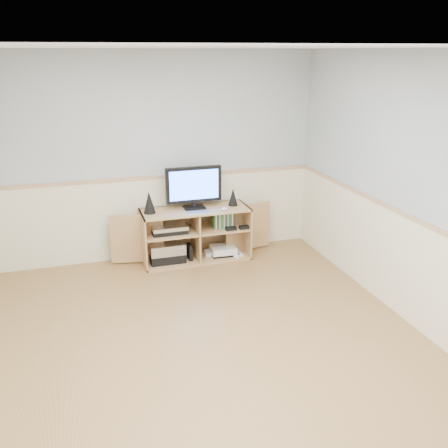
{
  "coord_description": "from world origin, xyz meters",
  "views": [
    {
      "loc": [
        -0.96,
        -3.66,
        2.48
      ],
      "look_at": [
        0.54,
        1.2,
        0.7
      ],
      "focal_mm": 40.0,
      "sensor_mm": 36.0,
      "label": 1
    }
  ],
  "objects_px": {
    "monitor": "(194,186)",
    "keyboard": "(199,212)",
    "media_cabinet": "(194,232)",
    "game_consoles": "(222,251)"
  },
  "relations": [
    {
      "from": "media_cabinet",
      "to": "monitor",
      "type": "relative_size",
      "value": 3.02
    },
    {
      "from": "monitor",
      "to": "game_consoles",
      "type": "distance_m",
      "value": 0.93
    },
    {
      "from": "monitor",
      "to": "game_consoles",
      "type": "bearing_deg",
      "value": -10.15
    },
    {
      "from": "monitor",
      "to": "game_consoles",
      "type": "xyz_separation_m",
      "value": [
        0.34,
        -0.06,
        -0.86
      ]
    },
    {
      "from": "monitor",
      "to": "keyboard",
      "type": "distance_m",
      "value": 0.33
    },
    {
      "from": "monitor",
      "to": "keyboard",
      "type": "bearing_deg",
      "value": -85.8
    },
    {
      "from": "media_cabinet",
      "to": "monitor",
      "type": "height_order",
      "value": "monitor"
    },
    {
      "from": "keyboard",
      "to": "game_consoles",
      "type": "distance_m",
      "value": 0.68
    },
    {
      "from": "monitor",
      "to": "keyboard",
      "type": "relative_size",
      "value": 2.47
    },
    {
      "from": "media_cabinet",
      "to": "game_consoles",
      "type": "relative_size",
      "value": 4.57
    }
  ]
}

